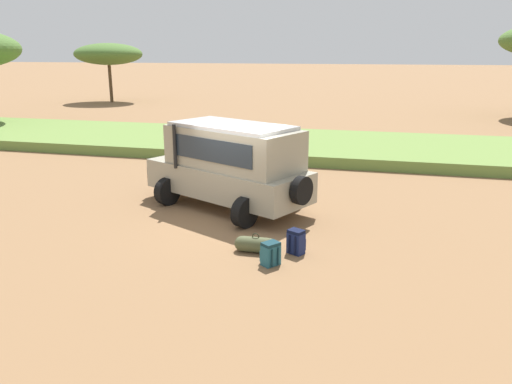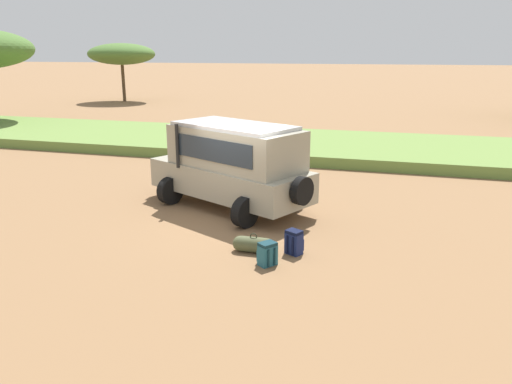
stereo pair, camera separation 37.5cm
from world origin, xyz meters
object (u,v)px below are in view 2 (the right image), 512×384
backpack_cluster_center (294,242)px  acacia_tree_far_left (121,54)px  duffel_bag_low_black_case (254,245)px  safari_vehicle (232,164)px  backpack_beside_front_wheel (267,254)px

backpack_cluster_center → acacia_tree_far_left: bearing=126.1°
duffel_bag_low_black_case → acacia_tree_far_left: bearing=124.8°
acacia_tree_far_left → safari_vehicle: bearing=-54.4°
backpack_cluster_center → duffel_bag_low_black_case: bearing=-169.5°
safari_vehicle → backpack_beside_front_wheel: (2.00, -3.61, -1.05)m
safari_vehicle → acacia_tree_far_left: (-19.30, 26.92, 2.78)m
backpack_beside_front_wheel → backpack_cluster_center: 0.86m
duffel_bag_low_black_case → safari_vehicle: bearing=116.8°
safari_vehicle → backpack_beside_front_wheel: size_ratio=10.51×
backpack_beside_front_wheel → backpack_cluster_center: backpack_cluster_center is taller
backpack_cluster_center → acacia_tree_far_left: 37.05m
safari_vehicle → backpack_cluster_center: bearing=-49.7°
backpack_beside_front_wheel → acacia_tree_far_left: bearing=124.9°
backpack_beside_front_wheel → acacia_tree_far_left: 37.42m
duffel_bag_low_black_case → backpack_cluster_center: bearing=10.5°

